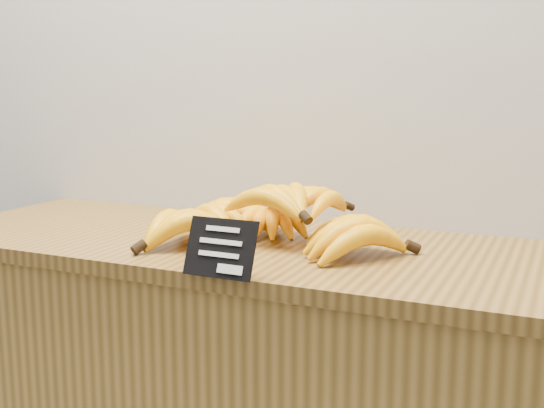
{
  "coord_description": "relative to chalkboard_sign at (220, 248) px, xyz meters",
  "views": [
    {
      "loc": [
        0.73,
        1.5,
        1.25
      ],
      "look_at": [
        0.19,
        2.7,
        1.02
      ],
      "focal_mm": 45.0,
      "sensor_mm": 36.0,
      "label": 1
    }
  ],
  "objects": [
    {
      "name": "counter_top",
      "position": [
        0.0,
        0.26,
        -0.06
      ],
      "size": [
        1.58,
        0.54,
        0.03
      ],
      "primitive_type": "cube",
      "color": "olive",
      "rests_on": "counter"
    },
    {
      "name": "chalkboard_sign",
      "position": [
        0.0,
        0.0,
        0.0
      ],
      "size": [
        0.13,
        0.04,
        0.1
      ],
      "primitive_type": "cube",
      "rotation": [
        -0.38,
        0.0,
        0.0
      ],
      "color": "black",
      "rests_on": "counter_top"
    },
    {
      "name": "banana_pile",
      "position": [
        -0.03,
        0.25,
        -0.0
      ],
      "size": [
        0.59,
        0.37,
        0.12
      ],
      "color": "#FFB70A",
      "rests_on": "counter_top"
    }
  ]
}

